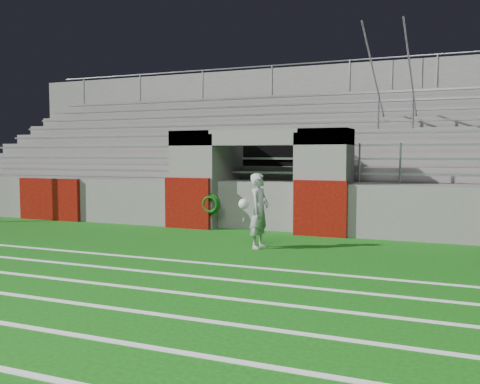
% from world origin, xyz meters
% --- Properties ---
extents(ground, '(90.00, 90.00, 0.00)m').
position_xyz_m(ground, '(0.00, 0.00, 0.00)').
color(ground, '#0F510D').
rests_on(ground, ground).
extents(stadium_structure, '(26.00, 8.48, 5.42)m').
position_xyz_m(stadium_structure, '(0.00, 7.97, 1.49)').
color(stadium_structure, '#62605D').
rests_on(stadium_structure, ground).
extents(goalkeeper_with_ball, '(0.56, 0.67, 1.57)m').
position_xyz_m(goalkeeper_with_ball, '(1.02, 0.87, 0.79)').
color(goalkeeper_with_ball, '#9FA5A9').
rests_on(goalkeeper_with_ball, ground).
extents(hose_coil, '(0.55, 0.15, 0.55)m').
position_xyz_m(hose_coil, '(-1.11, 2.93, 0.68)').
color(hose_coil, '#0C3C0D').
rests_on(hose_coil, ground).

